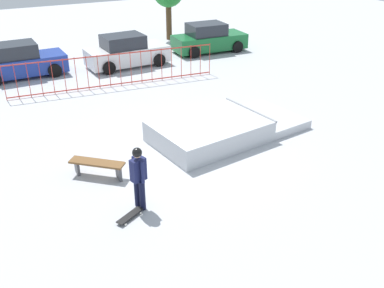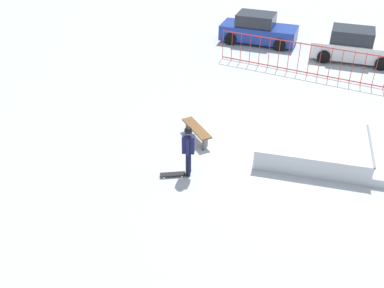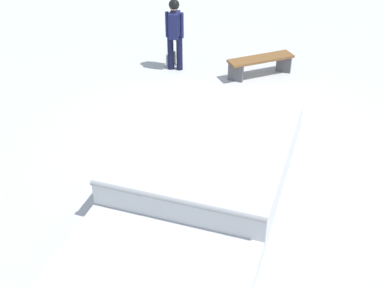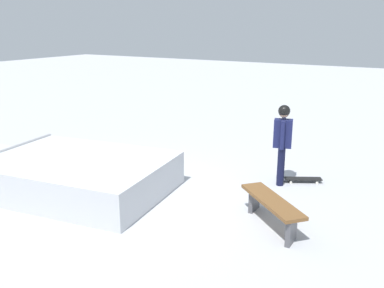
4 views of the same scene
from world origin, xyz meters
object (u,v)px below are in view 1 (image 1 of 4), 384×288
Objects in this scene: skater at (138,174)px; parked_car_blue at (19,62)px; skateboard at (130,216)px; parked_car_green at (209,39)px; parked_car_white at (127,52)px; park_bench at (97,165)px; skate_ramp at (220,129)px.

parked_car_blue is (-1.16, 12.62, -0.28)m from skater.
skateboard is 0.19× the size of parked_car_green.
parked_car_white is at bearing -137.91° from skateboard.
park_bench is 14.15m from parked_car_green.
park_bench is at bearing -117.10° from parked_car_white.
skate_ramp is 4.49m from park_bench.
parked_car_blue is at bearing 93.40° from park_bench.
parked_car_white is at bearing -171.54° from parked_car_green.
parked_car_white is (4.46, 9.94, 0.37)m from park_bench.
parked_car_blue is 10.15m from parked_car_green.
skater reaches higher than parked_car_white.
parked_car_green is at bearing -141.97° from skater.
parked_car_blue is at bearing 109.03° from skate_ramp.
parked_car_blue reaches higher than skateboard.
parked_car_white is (3.92, 11.94, -0.28)m from skater.
skate_ramp is at bearing -93.01° from parked_car_white.
parked_car_white is at bearing 65.85° from park_bench.
skater is at bearing -154.30° from skate_ramp.
parked_car_blue is 5.13m from parked_car_white.
parked_car_blue is (-0.75, 12.94, 0.65)m from skateboard.
skater reaches higher than skateboard.
skateboard is 2.34m from park_bench.
skateboard is at bearing 21.79° from skater.
parked_car_blue and parked_car_green have the same top height.
skater is 2.17m from park_bench.
parked_car_white is 1.00× the size of parked_car_green.
parked_car_white is (0.01, 9.34, 0.41)m from skate_ramp.
skater reaches higher than parked_car_blue.
parked_car_white is at bearing -124.38° from skater.
parked_car_green is at bearing 47.71° from park_bench.
parked_car_blue is 0.99× the size of parked_car_white.
parked_car_blue is at bearing -178.35° from parked_car_green.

